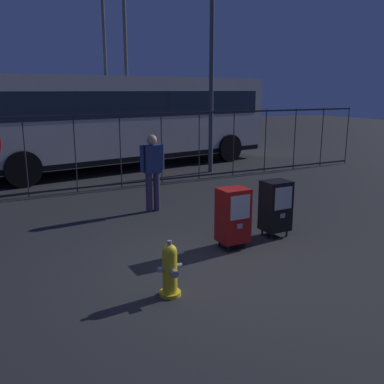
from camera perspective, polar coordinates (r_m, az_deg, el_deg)
ground_plane at (r=6.39m, az=2.62°, el=-10.42°), size 60.00×60.00×0.00m
fire_hydrant at (r=5.54m, az=-2.97°, el=-10.34°), size 0.33×0.32×0.75m
newspaper_box_primary at (r=7.10m, az=5.51°, el=-3.09°), size 0.48×0.42×1.02m
newspaper_box_secondary at (r=7.79m, az=11.10°, el=-1.79°), size 0.48×0.42×1.02m
pedestrian at (r=9.21m, az=-5.31°, el=3.16°), size 0.55×0.22×1.67m
fence_barrier at (r=11.48m, az=-12.39°, el=5.30°), size 18.03×0.04×2.00m
bus_near at (r=14.76m, az=-9.27°, el=9.88°), size 10.75×4.01×3.00m
street_light_near_left at (r=19.81m, az=-11.54°, el=17.30°), size 0.32×0.32×6.88m
street_light_near_right at (r=13.78m, az=2.68°, el=21.94°), size 0.32×0.32×8.09m
street_light_far_left at (r=17.51m, az=-8.95°, el=20.47°), size 0.32×0.32×8.37m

